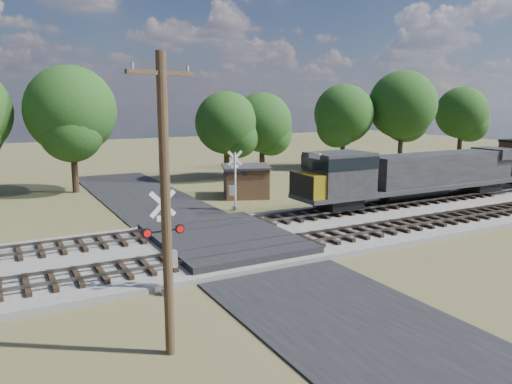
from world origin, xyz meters
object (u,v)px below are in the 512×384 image
crossing_signal_far (234,186)px  utility_pole (166,201)px  equipment_shed (246,181)px  crossing_signal_near (166,252)px

crossing_signal_far → utility_pole: (-10.78, -17.67, 3.07)m
utility_pole → equipment_shed: 26.32m
crossing_signal_far → crossing_signal_near: bearing=64.9°
crossing_signal_far → equipment_shed: size_ratio=0.89×
crossing_signal_near → utility_pole: utility_pole is taller
crossing_signal_near → equipment_shed: 21.37m
crossing_signal_near → utility_pole: (-1.48, -4.69, 3.07)m
utility_pole → equipment_shed: utility_pole is taller
crossing_signal_near → crossing_signal_far: 15.97m
crossing_signal_far → equipment_shed: crossing_signal_far is taller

